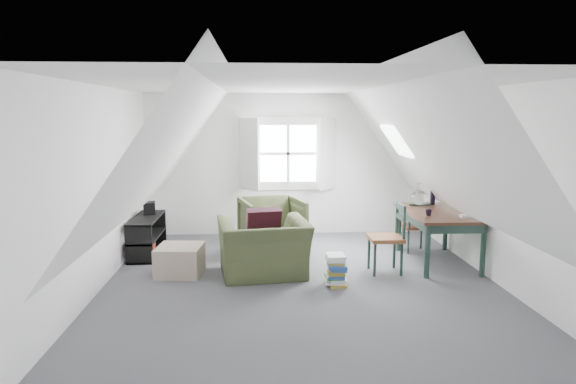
{
  "coord_description": "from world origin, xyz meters",
  "views": [
    {
      "loc": [
        -0.56,
        -6.33,
        2.17
      ],
      "look_at": [
        -0.13,
        0.6,
        1.09
      ],
      "focal_mm": 32.0,
      "sensor_mm": 36.0,
      "label": 1
    }
  ],
  "objects": [
    {
      "name": "vase_twigs",
      "position": [
        2.15,
        1.32,
        0.89
      ],
      "size": [
        0.08,
        0.08,
        0.59
      ],
      "rotation": [
        0.0,
        0.0,
        0.17
      ],
      "color": "black",
      "rests_on": "dining_table"
    },
    {
      "name": "slope_right",
      "position": [
        1.55,
        0.0,
        1.78
      ],
      "size": [
        3.19,
        5.5,
        4.48
      ],
      "primitive_type": "plane",
      "rotation": [
        0.0,
        -2.19,
        0.0
      ],
      "color": "white",
      "rests_on": "wall_right"
    },
    {
      "name": "dining_chair_near",
      "position": [
        1.22,
        0.37,
        0.5
      ],
      "size": [
        0.45,
        0.45,
        0.95
      ],
      "rotation": [
        0.0,
        0.0,
        -1.77
      ],
      "color": "brown",
      "rests_on": "floor"
    },
    {
      "name": "magazine_stack",
      "position": [
        0.44,
        -0.13,
        0.2
      ],
      "size": [
        0.29,
        0.35,
        0.39
      ],
      "rotation": [
        0.0,
        0.0,
        -0.06
      ],
      "color": "#B29933",
      "rests_on": "floor"
    },
    {
      "name": "throw_pillow",
      "position": [
        -0.48,
        0.48,
        0.66
      ],
      "size": [
        0.51,
        0.35,
        0.48
      ],
      "primitive_type": "cube",
      "rotation": [
        0.31,
        0.0,
        0.2
      ],
      "color": "#320D19",
      "rests_on": "armchair_near"
    },
    {
      "name": "slope_left",
      "position": [
        -1.55,
        0.0,
        1.78
      ],
      "size": [
        3.19,
        5.5,
        4.48
      ],
      "primitive_type": "plane",
      "rotation": [
        0.0,
        2.19,
        0.0
      ],
      "color": "white",
      "rests_on": "wall_left"
    },
    {
      "name": "cup",
      "position": [
        1.8,
        0.47,
        0.76
      ],
      "size": [
        0.11,
        0.11,
        0.08
      ],
      "primitive_type": "imported",
      "rotation": [
        0.0,
        0.0,
        0.24
      ],
      "color": "black",
      "rests_on": "dining_table"
    },
    {
      "name": "floor",
      "position": [
        0.0,
        0.0,
        0.0
      ],
      "size": [
        5.5,
        5.5,
        0.0
      ],
      "primitive_type": "plane",
      "color": "#4D4D52",
      "rests_on": "ground"
    },
    {
      "name": "dormer_window",
      "position": [
        0.0,
        2.68,
        1.45
      ],
      "size": [
        1.71,
        0.35,
        1.3
      ],
      "color": "white",
      "rests_on": "wall_back"
    },
    {
      "name": "armchair_far",
      "position": [
        -0.33,
        1.55,
        0.0
      ],
      "size": [
        1.11,
        1.13,
        0.85
      ],
      "primitive_type": "imported",
      "rotation": [
        0.0,
        0.0,
        0.25
      ],
      "color": "#414B2A",
      "rests_on": "floor"
    },
    {
      "name": "electronics_box",
      "position": [
        -2.26,
        1.74,
        0.68
      ],
      "size": [
        0.23,
        0.28,
        0.2
      ],
      "primitive_type": "cube",
      "rotation": [
        0.0,
        0.0,
        0.21
      ],
      "color": "black",
      "rests_on": "media_shelf"
    },
    {
      "name": "dining_table",
      "position": [
        2.05,
        0.77,
        0.66
      ],
      "size": [
        0.91,
        1.52,
        0.76
      ],
      "rotation": [
        0.0,
        0.0,
        -0.02
      ],
      "color": "#361B11",
      "rests_on": "floor"
    },
    {
      "name": "ottoman",
      "position": [
        -1.6,
        0.46,
        0.2
      ],
      "size": [
        0.64,
        0.64,
        0.39
      ],
      "primitive_type": "cube",
      "rotation": [
        0.0,
        0.0,
        -0.1
      ],
      "color": "tan",
      "rests_on": "floor"
    },
    {
      "name": "demijohn",
      "position": [
        1.9,
        1.22,
        0.9
      ],
      "size": [
        0.24,
        0.24,
        0.34
      ],
      "rotation": [
        0.0,
        0.0,
        0.3
      ],
      "color": "silver",
      "rests_on": "dining_table"
    },
    {
      "name": "armchair_near",
      "position": [
        -0.48,
        0.33,
        0.0
      ],
      "size": [
        1.29,
        1.16,
        0.75
      ],
      "primitive_type": "imported",
      "rotation": [
        0.0,
        0.0,
        3.28
      ],
      "color": "#414B2A",
      "rests_on": "floor"
    },
    {
      "name": "wall_left",
      "position": [
        -2.5,
        0.0,
        1.25
      ],
      "size": [
        0.0,
        5.5,
        5.5
      ],
      "primitive_type": "plane",
      "rotation": [
        1.57,
        0.0,
        1.57
      ],
      "color": "white",
      "rests_on": "ground"
    },
    {
      "name": "ceiling",
      "position": [
        0.0,
        0.0,
        2.5
      ],
      "size": [
        5.5,
        5.5,
        0.0
      ],
      "primitive_type": "plane",
      "rotation": [
        3.14,
        0.0,
        0.0
      ],
      "color": "white",
      "rests_on": "wall_back"
    },
    {
      "name": "paper_box",
      "position": [
        2.25,
        0.32,
        0.78
      ],
      "size": [
        0.14,
        0.1,
        0.04
      ],
      "primitive_type": "cube",
      "rotation": [
        0.0,
        0.0,
        0.15
      ],
      "color": "white",
      "rests_on": "dining_table"
    },
    {
      "name": "wall_right",
      "position": [
        2.5,
        0.0,
        1.25
      ],
      "size": [
        0.0,
        5.5,
        5.5
      ],
      "primitive_type": "plane",
      "rotation": [
        1.57,
        0.0,
        -1.57
      ],
      "color": "white",
      "rests_on": "ground"
    },
    {
      "name": "wall_back",
      "position": [
        0.0,
        2.75,
        1.25
      ],
      "size": [
        5.0,
        0.0,
        5.0
      ],
      "primitive_type": "plane",
      "rotation": [
        1.57,
        0.0,
        0.0
      ],
      "color": "white",
      "rests_on": "ground"
    },
    {
      "name": "wall_front",
      "position": [
        0.0,
        -2.75,
        1.25
      ],
      "size": [
        5.0,
        0.0,
        5.0
      ],
      "primitive_type": "plane",
      "rotation": [
        -1.57,
        0.0,
        0.0
      ],
      "color": "white",
      "rests_on": "ground"
    },
    {
      "name": "skylight",
      "position": [
        1.55,
        1.3,
        1.75
      ],
      "size": [
        0.35,
        0.75,
        0.47
      ],
      "primitive_type": "cube",
      "rotation": [
        0.0,
        0.95,
        0.0
      ],
      "color": "white",
      "rests_on": "slope_right"
    },
    {
      "name": "media_shelf",
      "position": [
        -2.26,
        1.45,
        0.27
      ],
      "size": [
        0.38,
        1.15,
        0.59
      ],
      "rotation": [
        0.0,
        0.0,
        -0.02
      ],
      "color": "black",
      "rests_on": "floor"
    },
    {
      "name": "dining_chair_far",
      "position": [
        1.92,
        1.37,
        0.41
      ],
      "size": [
        0.37,
        0.37,
        0.79
      ],
      "rotation": [
        0.0,
        0.0,
        3.51
      ],
      "color": "brown",
      "rests_on": "floor"
    }
  ]
}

